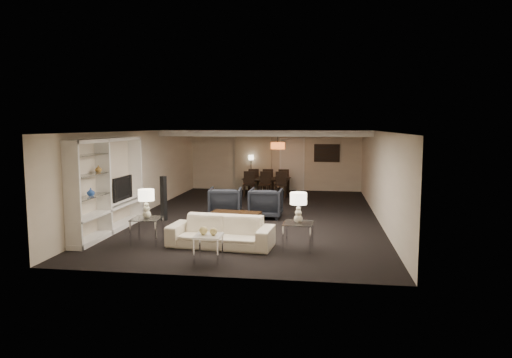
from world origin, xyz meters
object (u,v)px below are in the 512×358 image
object	(u,v)px
pendant_light	(278,146)
chair_fr	(283,181)
armchair_left	(225,202)
chair_nm	(265,184)
side_table_left	(147,231)
chair_fl	(254,180)
chair_nl	(249,184)
coffee_table	(235,221)
table_lamp_right	(298,208)
floor_speaker	(164,198)
vase_blue	(91,192)
vase_amber	(98,169)
dining_table	(267,186)
armchair_right	(266,203)
television	(119,188)
chair_fm	(269,180)
chair_nr	(281,185)
side_table_right	(298,236)
marble_table	(209,248)
table_lamp_left	(146,204)
sofa	(221,232)
floor_lamp	(251,173)

from	to	relation	value
pendant_light	chair_fr	xyz separation A→B (m)	(0.10, 1.43, -1.45)
armchair_left	chair_nm	world-z (taller)	chair_nm
side_table_left	chair_fl	size ratio (longest dim) A/B	0.67
side_table_left	chair_nl	size ratio (longest dim) A/B	0.67
pendant_light	coffee_table	distance (m)	5.68
chair_nm	chair_fr	distance (m)	1.43
chair_fl	side_table_left	bearing A→B (deg)	76.33
table_lamp_right	chair_fl	size ratio (longest dim) A/B	0.70
pendant_light	floor_speaker	distance (m)	5.44
armchair_left	vase_blue	bearing A→B (deg)	47.31
vase_amber	dining_table	distance (m)	8.10
armchair_right	television	size ratio (longest dim) A/B	0.90
chair_nl	chair_fm	xyz separation A→B (m)	(0.60, 1.30, 0.00)
floor_speaker	armchair_right	bearing A→B (deg)	38.83
chair_nr	chair_fl	world-z (taller)	same
chair_nm	chair_fl	world-z (taller)	same
chair_fr	vase_amber	bearing A→B (deg)	58.19
side_table_right	vase_blue	xyz separation A→B (m)	(-4.73, 0.02, 0.86)
armchair_right	marble_table	distance (m)	4.44
coffee_table	chair_fm	distance (m)	6.83
side_table_left	chair_nr	world-z (taller)	chair_nr
table_lamp_left	dining_table	world-z (taller)	table_lamp_left
dining_table	chair_fm	distance (m)	0.67
sofa	coffee_table	distance (m)	1.60
marble_table	dining_table	world-z (taller)	dining_table
armchair_left	coffee_table	bearing A→B (deg)	103.25
chair_nm	side_table_left	bearing A→B (deg)	-98.77
chair_nm	floor_lamp	world-z (taller)	floor_lamp
chair_nm	chair_fm	world-z (taller)	same
floor_speaker	marble_table	bearing A→B (deg)	-35.71
chair_nr	floor_lamp	bearing A→B (deg)	131.84
side_table_left	dining_table	world-z (taller)	dining_table
side_table_right	dining_table	world-z (taller)	dining_table
armchair_right	floor_lamp	bearing A→B (deg)	-75.76
sofa	chair_nr	bearing A→B (deg)	89.80
dining_table	chair_fl	xyz separation A→B (m)	(-0.60, 0.65, 0.15)
coffee_table	chair_fr	xyz separation A→B (m)	(0.68, 6.83, 0.24)
sofa	table_lamp_left	xyz separation A→B (m)	(-1.70, 0.00, 0.58)
chair_fr	chair_nr	bearing A→B (deg)	83.03
armchair_right	side_table_left	world-z (taller)	armchair_right
armchair_left	table_lamp_left	distance (m)	3.51
chair_nm	marble_table	bearing A→B (deg)	-85.30
chair_fm	floor_lamp	size ratio (longest dim) A/B	0.64
chair_fl	chair_nm	bearing A→B (deg)	109.07
marble_table	chair_fl	distance (m)	9.55
armchair_right	marble_table	size ratio (longest dim) A/B	1.79
armchair_left	table_lamp_right	xyz separation A→B (m)	(2.30, -3.30, 0.49)
coffee_table	table_lamp_right	distance (m)	2.43
pendant_light	dining_table	world-z (taller)	pendant_light
table_lamp_right	television	distance (m)	4.91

